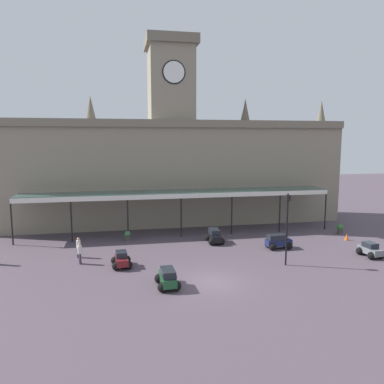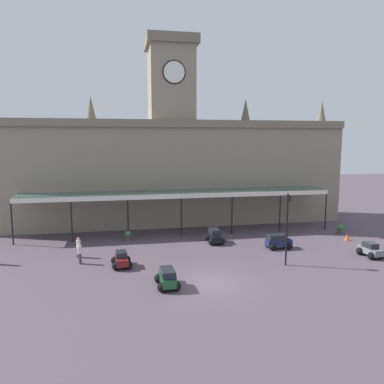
# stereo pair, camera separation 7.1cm
# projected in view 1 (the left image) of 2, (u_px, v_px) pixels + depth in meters

# --- Properties ---
(ground_plane) EXTENTS (140.00, 140.00, 0.00)m
(ground_plane) POSITION_uv_depth(u_px,v_px,m) (211.00, 282.00, 25.26)
(ground_plane) COLOR #51434F
(station_building) EXTENTS (38.77, 6.37, 20.51)m
(station_building) POSITION_uv_depth(u_px,v_px,m) (171.00, 166.00, 42.74)
(station_building) COLOR gray
(station_building) RESTS_ON ground
(entrance_canopy) EXTENTS (31.30, 3.26, 4.36)m
(entrance_canopy) POSITION_uv_depth(u_px,v_px,m) (179.00, 193.00, 37.81)
(entrance_canopy) COLOR #38564C
(entrance_canopy) RESTS_ON ground
(car_maroon_sedan) EXTENTS (1.62, 2.11, 1.19)m
(car_maroon_sedan) POSITION_uv_depth(u_px,v_px,m) (122.00, 260.00, 28.25)
(car_maroon_sedan) COLOR maroon
(car_maroon_sedan) RESTS_ON ground
(car_green_estate) EXTENTS (1.59, 2.28, 1.27)m
(car_green_estate) POSITION_uv_depth(u_px,v_px,m) (168.00, 279.00, 24.35)
(car_green_estate) COLOR #1E512D
(car_green_estate) RESTS_ON ground
(car_navy_estate) EXTENTS (2.27, 1.58, 1.27)m
(car_navy_estate) POSITION_uv_depth(u_px,v_px,m) (278.00, 242.00, 33.02)
(car_navy_estate) COLOR #19214C
(car_navy_estate) RESTS_ON ground
(car_black_estate) EXTENTS (1.57, 2.27, 1.27)m
(car_black_estate) POSITION_uv_depth(u_px,v_px,m) (215.00, 237.00, 34.85)
(car_black_estate) COLOR black
(car_black_estate) RESTS_ON ground
(car_grey_sedan) EXTENTS (1.62, 2.11, 1.19)m
(car_grey_sedan) POSITION_uv_depth(u_px,v_px,m) (370.00, 251.00, 30.71)
(car_grey_sedan) COLOR slate
(car_grey_sedan) RESTS_ON ground
(pedestrian_near_entrance) EXTENTS (0.34, 0.35, 1.67)m
(pedestrian_near_entrance) POSITION_uv_depth(u_px,v_px,m) (79.00, 247.00, 30.42)
(pedestrian_near_entrance) COLOR #3F384C
(pedestrian_near_entrance) RESTS_ON ground
(pedestrian_crossing_forecourt) EXTENTS (0.34, 0.38, 1.67)m
(pedestrian_crossing_forecourt) POSITION_uv_depth(u_px,v_px,m) (80.00, 253.00, 28.85)
(pedestrian_crossing_forecourt) COLOR #3F384C
(pedestrian_crossing_forecourt) RESTS_ON ground
(victorian_lamppost) EXTENTS (0.30, 0.30, 5.56)m
(victorian_lamppost) POSITION_uv_depth(u_px,v_px,m) (287.00, 222.00, 28.25)
(victorian_lamppost) COLOR black
(victorian_lamppost) RESTS_ON ground
(traffic_cone) EXTENTS (0.40, 0.40, 0.66)m
(traffic_cone) POSITION_uv_depth(u_px,v_px,m) (347.00, 237.00, 35.78)
(traffic_cone) COLOR orange
(traffic_cone) RESTS_ON ground
(planter_forecourt_centre) EXTENTS (0.60, 0.60, 0.96)m
(planter_forecourt_centre) POSITION_uv_depth(u_px,v_px,m) (128.00, 236.00, 35.58)
(planter_forecourt_centre) COLOR #47423D
(planter_forecourt_centre) RESTS_ON ground
(planter_by_canopy) EXTENTS (0.60, 0.60, 0.96)m
(planter_by_canopy) POSITION_uv_depth(u_px,v_px,m) (340.00, 229.00, 38.29)
(planter_by_canopy) COLOR #47423D
(planter_by_canopy) RESTS_ON ground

